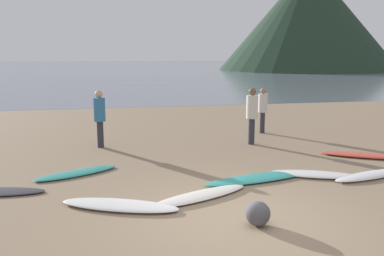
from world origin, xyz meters
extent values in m
cube|color=#8C7559|center=(0.00, 10.00, -0.10)|extent=(120.00, 120.00, 0.20)
cube|color=slate|center=(0.00, 64.24, 0.00)|extent=(140.00, 100.00, 0.01)
cone|color=#1E3323|center=(27.38, 52.08, 7.70)|extent=(26.16, 26.16, 15.39)
ellipsoid|color=teal|center=(-2.81, 3.16, 0.04)|extent=(1.95, 1.33, 0.07)
ellipsoid|color=white|center=(-1.91, 0.93, 0.05)|extent=(2.23, 1.38, 0.10)
ellipsoid|color=silver|center=(-0.41, 1.13, 0.05)|extent=(2.18, 1.31, 0.09)
ellipsoid|color=teal|center=(1.11, 1.98, 0.04)|extent=(2.67, 1.12, 0.08)
ellipsoid|color=white|center=(2.41, 1.96, 0.05)|extent=(2.00, 1.26, 0.10)
ellipsoid|color=white|center=(3.62, 1.67, 0.05)|extent=(2.19, 0.98, 0.09)
ellipsoid|color=#D84C38|center=(4.62, 3.21, 0.05)|extent=(2.42, 1.63, 0.10)
cylinder|color=#2D2D38|center=(2.11, 5.33, 0.39)|extent=(0.19, 0.19, 0.78)
cylinder|color=beige|center=(2.11, 5.33, 1.12)|extent=(0.34, 0.34, 0.68)
sphere|color=brown|center=(2.11, 5.33, 1.58)|extent=(0.22, 0.22, 0.22)
cylinder|color=#2D2D38|center=(3.06, 6.90, 0.36)|extent=(0.17, 0.17, 0.71)
cylinder|color=beige|center=(3.06, 6.90, 1.03)|extent=(0.31, 0.31, 0.62)
sphere|color=#936B4C|center=(3.06, 6.90, 1.44)|extent=(0.20, 0.20, 0.20)
cylinder|color=#2D2D38|center=(-2.31, 5.81, 0.38)|extent=(0.18, 0.18, 0.77)
cylinder|color=teal|center=(-2.31, 5.81, 1.10)|extent=(0.33, 0.33, 0.67)
sphere|color=tan|center=(-2.31, 5.81, 1.55)|extent=(0.22, 0.22, 0.22)
sphere|color=#4E4C51|center=(0.22, -0.27, 0.20)|extent=(0.40, 0.40, 0.40)
camera|label=1|loc=(-2.04, -6.12, 2.74)|focal=38.51mm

